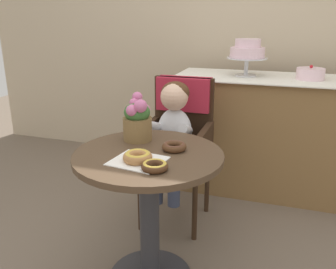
{
  "coord_description": "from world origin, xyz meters",
  "views": [
    {
      "loc": [
        0.59,
        -1.5,
        1.35
      ],
      "look_at": [
        0.05,
        0.15,
        0.77
      ],
      "focal_mm": 38.89,
      "sensor_mm": 36.0,
      "label": 1
    }
  ],
  "objects": [
    {
      "name": "donut_side",
      "position": [
        -0.01,
        -0.12,
        0.75
      ],
      "size": [
        0.13,
        0.13,
        0.05
      ],
      "color": "#AD7542",
      "rests_on": "cafe_table"
    },
    {
      "name": "cafe_table",
      "position": [
        0.0,
        0.0,
        0.51
      ],
      "size": [
        0.72,
        0.72,
        0.72
      ],
      "color": "#4C3826",
      "rests_on": "ground"
    },
    {
      "name": "round_layer_cake",
      "position": [
        0.75,
        1.29,
        0.94
      ],
      "size": [
        0.2,
        0.2,
        0.1
      ],
      "color": "silver",
      "rests_on": "display_counter"
    },
    {
      "name": "donut_front",
      "position": [
        0.1,
        -0.18,
        0.74
      ],
      "size": [
        0.12,
        0.12,
        0.03
      ],
      "color": "#4C2D19",
      "rests_on": "cafe_table"
    },
    {
      "name": "paper_napkin",
      "position": [
        -0.01,
        -0.11,
        0.72
      ],
      "size": [
        0.25,
        0.24,
        0.0
      ],
      "primitive_type": "cube",
      "rotation": [
        0.0,
        0.0,
        -0.14
      ],
      "color": "white",
      "rests_on": "cafe_table"
    },
    {
      "name": "display_counter",
      "position": [
        0.55,
        1.3,
        0.45
      ],
      "size": [
        1.56,
        0.62,
        0.9
      ],
      "color": "olive",
      "rests_on": "ground"
    },
    {
      "name": "flower_vase",
      "position": [
        -0.12,
        0.16,
        0.83
      ],
      "size": [
        0.15,
        0.16,
        0.24
      ],
      "color": "brown",
      "rests_on": "cafe_table"
    },
    {
      "name": "donut_mid",
      "position": [
        0.11,
        0.08,
        0.74
      ],
      "size": [
        0.12,
        0.12,
        0.04
      ],
      "color": "#4C2D19",
      "rests_on": "cafe_table"
    },
    {
      "name": "tiered_cake_stand",
      "position": [
        0.3,
        1.3,
        1.08
      ],
      "size": [
        0.3,
        0.3,
        0.27
      ],
      "color": "silver",
      "rests_on": "display_counter"
    },
    {
      "name": "back_wall",
      "position": [
        0.0,
        1.85,
        1.35
      ],
      "size": [
        4.8,
        0.1,
        2.7
      ],
      "primitive_type": "cube",
      "color": "#C1AD8E",
      "rests_on": "ground"
    },
    {
      "name": "seated_child",
      "position": [
        -0.04,
        0.54,
        0.68
      ],
      "size": [
        0.27,
        0.32,
        0.73
      ],
      "color": "silver",
      "rests_on": "ground"
    },
    {
      "name": "wicker_chair",
      "position": [
        -0.04,
        0.7,
        0.64
      ],
      "size": [
        0.42,
        0.45,
        0.95
      ],
      "rotation": [
        0.0,
        0.0,
        -0.09
      ],
      "color": "#332114",
      "rests_on": "ground"
    }
  ]
}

